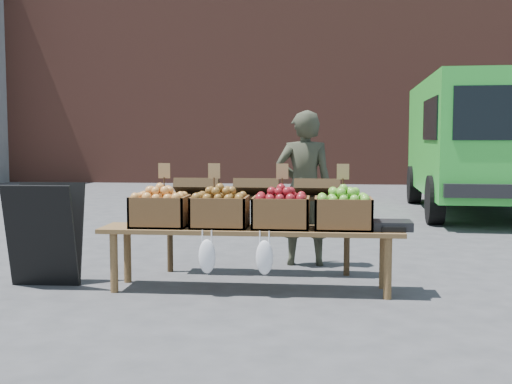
# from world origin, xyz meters

# --- Properties ---
(ground) EXTENTS (80.00, 80.00, 0.00)m
(ground) POSITION_xyz_m (0.00, 0.00, 0.00)
(ground) COLOR #424244
(brick_building) EXTENTS (24.00, 4.00, 10.00)m
(brick_building) POSITION_xyz_m (0.00, 15.00, 5.00)
(brick_building) COLOR brown
(brick_building) RESTS_ON ground
(delivery_van) EXTENTS (2.69, 5.45, 2.40)m
(delivery_van) POSITION_xyz_m (2.59, 5.97, 1.20)
(delivery_van) COLOR green
(delivery_van) RESTS_ON ground
(vendor) EXTENTS (0.63, 0.43, 1.66)m
(vendor) POSITION_xyz_m (-0.53, 0.89, 0.83)
(vendor) COLOR #343728
(vendor) RESTS_ON ground
(chalkboard_sign) EXTENTS (0.65, 0.38, 0.97)m
(chalkboard_sign) POSITION_xyz_m (-2.90, -0.32, 0.48)
(chalkboard_sign) COLOR black
(chalkboard_sign) RESTS_ON ground
(back_table) EXTENTS (2.10, 0.44, 1.04)m
(back_table) POSITION_xyz_m (-0.99, 0.39, 0.52)
(back_table) COLOR #362716
(back_table) RESTS_ON ground
(display_bench) EXTENTS (2.70, 0.56, 0.57)m
(display_bench) POSITION_xyz_m (-0.98, -0.33, 0.28)
(display_bench) COLOR brown
(display_bench) RESTS_ON ground
(crate_golden_apples) EXTENTS (0.50, 0.40, 0.28)m
(crate_golden_apples) POSITION_xyz_m (-1.80, -0.33, 0.71)
(crate_golden_apples) COLOR #B9973D
(crate_golden_apples) RESTS_ON display_bench
(crate_russet_pears) EXTENTS (0.50, 0.40, 0.28)m
(crate_russet_pears) POSITION_xyz_m (-1.25, -0.33, 0.71)
(crate_russet_pears) COLOR olive
(crate_russet_pears) RESTS_ON display_bench
(crate_red_apples) EXTENTS (0.50, 0.40, 0.28)m
(crate_red_apples) POSITION_xyz_m (-0.70, -0.33, 0.71)
(crate_red_apples) COLOR maroon
(crate_red_apples) RESTS_ON display_bench
(crate_green_apples) EXTENTS (0.50, 0.40, 0.28)m
(crate_green_apples) POSITION_xyz_m (-0.15, -0.33, 0.71)
(crate_green_apples) COLOR #499B20
(crate_green_apples) RESTS_ON display_bench
(weighing_scale) EXTENTS (0.34, 0.30, 0.08)m
(weighing_scale) POSITION_xyz_m (0.27, -0.33, 0.61)
(weighing_scale) COLOR black
(weighing_scale) RESTS_ON display_bench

